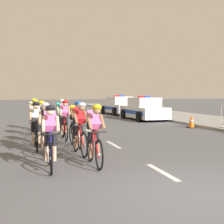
{
  "coord_description": "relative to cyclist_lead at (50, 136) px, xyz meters",
  "views": [
    {
      "loc": [
        -3.04,
        -4.83,
        1.8
      ],
      "look_at": [
        0.1,
        6.22,
        1.1
      ],
      "focal_mm": 51.13,
      "sensor_mm": 36.0,
      "label": 1
    }
  ],
  "objects": [
    {
      "name": "traffic_cone_far",
      "position": [
        7.71,
        7.0,
        -0.48
      ],
      "size": [
        0.36,
        0.36,
        0.64
      ],
      "color": "black",
      "rests_on": "ground"
    },
    {
      "name": "cyclist_eleventh",
      "position": [
        -0.1,
        8.41,
        0.0
      ],
      "size": [
        0.46,
        1.72,
        1.56
      ],
      "color": "black",
      "rests_on": "ground"
    },
    {
      "name": "cyclist_second",
      "position": [
        1.07,
        0.14,
        0.0
      ],
      "size": [
        0.42,
        1.72,
        1.56
      ],
      "color": "black",
      "rests_on": "ground"
    },
    {
      "name": "cyclist_third",
      "position": [
        0.03,
        1.82,
        0.0
      ],
      "size": [
        0.45,
        1.72,
        1.56
      ],
      "color": "black",
      "rests_on": "ground"
    },
    {
      "name": "ground_plane",
      "position": [
        2.41,
        -2.61,
        -0.79
      ],
      "size": [
        160.0,
        160.0,
        0.0
      ],
      "primitive_type": "plane",
      "color": "#56565B"
    },
    {
      "name": "cyclist_seventh",
      "position": [
        0.03,
        3.85,
        0.0
      ],
      "size": [
        0.43,
        1.72,
        1.56
      ],
      "color": "black",
      "rests_on": "ground"
    },
    {
      "name": "police_car_nearest",
      "position": [
        7.16,
        12.29,
        -0.11
      ],
      "size": [
        2.16,
        4.48,
        1.59
      ],
      "color": "white",
      "rests_on": "ground"
    },
    {
      "name": "cyclist_tenth",
      "position": [
        0.96,
        6.0,
        0.0
      ],
      "size": [
        0.44,
        1.72,
        1.56
      ],
      "color": "black",
      "rests_on": "ground"
    },
    {
      "name": "police_car_second",
      "position": [
        7.16,
        17.87,
        -0.11
      ],
      "size": [
        2.28,
        4.53,
        1.59
      ],
      "color": "white",
      "rests_on": "ground"
    },
    {
      "name": "traffic_cone_near",
      "position": [
        7.75,
        7.14,
        -0.48
      ],
      "size": [
        0.36,
        0.36,
        0.64
      ],
      "color": "black",
      "rests_on": "ground"
    },
    {
      "name": "cyclist_fourth",
      "position": [
        0.97,
        1.64,
        0.0
      ],
      "size": [
        0.44,
        1.72,
        1.56
      ],
      "color": "black",
      "rests_on": "ground"
    },
    {
      "name": "cyclist_lead",
      "position": [
        0.0,
        0.0,
        0.0
      ],
      "size": [
        0.43,
        1.72,
        1.56
      ],
      "color": "black",
      "rests_on": "ground"
    },
    {
      "name": "lane_markings_centre",
      "position": [
        2.41,
        3.1,
        -0.78
      ],
      "size": [
        0.14,
        17.6,
        0.01
      ],
      "color": "white",
      "rests_on": "ground"
    },
    {
      "name": "cyclist_ninth",
      "position": [
        -0.09,
        6.05,
        0.0
      ],
      "size": [
        0.42,
        1.72,
        1.56
      ],
      "color": "black",
      "rests_on": "ground"
    },
    {
      "name": "cyclist_fifth",
      "position": [
        -0.21,
        2.83,
        0.0
      ],
      "size": [
        0.42,
        1.72,
        1.56
      ],
      "color": "black",
      "rests_on": "ground"
    },
    {
      "name": "cyclist_sixth",
      "position": [
        1.1,
        2.98,
        0.0
      ],
      "size": [
        0.45,
        1.72,
        1.56
      ],
      "color": "black",
      "rests_on": "ground"
    },
    {
      "name": "cyclist_eighth",
      "position": [
        0.94,
        4.71,
        0.0
      ],
      "size": [
        0.42,
        1.72,
        1.56
      ],
      "color": "black",
      "rests_on": "ground"
    },
    {
      "name": "sidewalk_slab",
      "position": [
        10.61,
        11.39,
        -0.73
      ],
      "size": [
        4.79,
        60.0,
        0.12
      ],
      "primitive_type": "cube",
      "color": "gray",
      "rests_on": "ground"
    },
    {
      "name": "kerb_edge",
      "position": [
        8.29,
        11.39,
        -0.72
      ],
      "size": [
        0.16,
        60.0,
        0.13
      ],
      "primitive_type": "cube",
      "color": "#9E9E99",
      "rests_on": "ground"
    }
  ]
}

